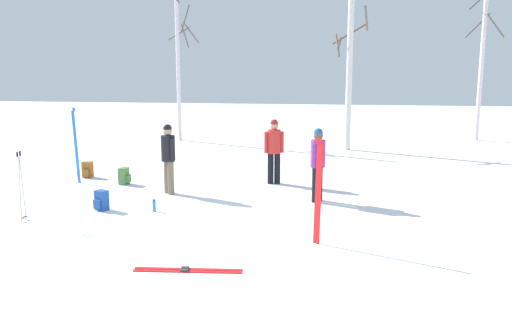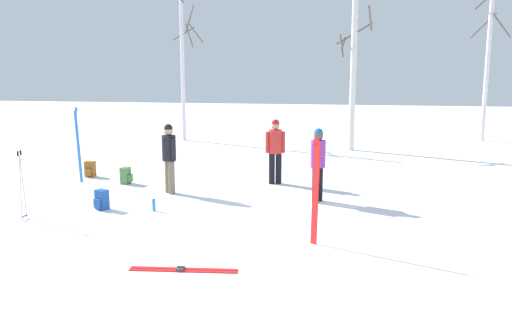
{
  "view_description": "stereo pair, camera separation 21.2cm",
  "coord_description": "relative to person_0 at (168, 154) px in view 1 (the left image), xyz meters",
  "views": [
    {
      "loc": [
        1.95,
        -9.37,
        3.29
      ],
      "look_at": [
        0.46,
        2.74,
        1.0
      ],
      "focal_mm": 38.35,
      "sensor_mm": 36.0,
      "label": 1
    },
    {
      "loc": [
        2.16,
        -9.34,
        3.29
      ],
      "look_at": [
        0.46,
        2.74,
        1.0
      ],
      "focal_mm": 38.35,
      "sensor_mm": 36.0,
      "label": 2
    }
  ],
  "objects": [
    {
      "name": "birch_tree_2",
      "position": [
        9.89,
        10.15,
        2.31
      ],
      "size": [
        1.4,
        1.4,
        6.38
      ],
      "color": "silver",
      "rests_on": "ground_plane"
    },
    {
      "name": "backpack_1",
      "position": [
        -2.77,
        1.52,
        -0.77
      ],
      "size": [
        0.27,
        0.3,
        0.44
      ],
      "color": "#99591E",
      "rests_on": "ground_plane"
    },
    {
      "name": "birch_tree_0",
      "position": [
        -2.0,
        8.63,
        2.4
      ],
      "size": [
        1.44,
        1.29,
        6.49
      ],
      "color": "silver",
      "rests_on": "ground_plane"
    },
    {
      "name": "backpack_2",
      "position": [
        -1.06,
        -1.63,
        -0.77
      ],
      "size": [
        0.32,
        0.34,
        0.44
      ],
      "color": "#1E4C99",
      "rests_on": "ground_plane"
    },
    {
      "name": "person_2",
      "position": [
        2.46,
        1.4,
        0.0
      ],
      "size": [
        0.51,
        0.34,
        1.72
      ],
      "color": "black",
      "rests_on": "ground_plane"
    },
    {
      "name": "ski_pair_planted_0",
      "position": [
        3.66,
        -3.28,
        -0.03
      ],
      "size": [
        0.15,
        0.12,
        1.91
      ],
      "color": "red",
      "rests_on": "ground_plane"
    },
    {
      "name": "ski_pair_lying_0",
      "position": [
        1.66,
        -4.8,
        -0.97
      ],
      "size": [
        1.72,
        0.29,
        0.05
      ],
      "color": "red",
      "rests_on": "ground_plane"
    },
    {
      "name": "person_0",
      "position": [
        0.0,
        0.0,
        0.0
      ],
      "size": [
        0.39,
        0.4,
        1.72
      ],
      "color": "#72604C",
      "rests_on": "ground_plane"
    },
    {
      "name": "ski_poles_0",
      "position": [
        -2.33,
        -2.59,
        -0.21
      ],
      "size": [
        0.07,
        0.2,
        1.44
      ],
      "color": "#B2B2BC",
      "rests_on": "ground_plane"
    },
    {
      "name": "water_bottle_0",
      "position": [
        0.12,
        -1.6,
        -0.85
      ],
      "size": [
        0.07,
        0.07,
        0.27
      ],
      "color": "#1E72BF",
      "rests_on": "ground_plane"
    },
    {
      "name": "person_1",
      "position": [
        3.62,
        -0.31,
        0.0
      ],
      "size": [
        0.34,
        0.47,
        1.72
      ],
      "color": "black",
      "rests_on": "ground_plane"
    },
    {
      "name": "ski_pair_planted_1",
      "position": [
        -2.76,
        0.86,
        0.02
      ],
      "size": [
        0.22,
        0.17,
        2.01
      ],
      "color": "blue",
      "rests_on": "ground_plane"
    },
    {
      "name": "ground_plane",
      "position": [
        1.76,
        -3.34,
        -0.98
      ],
      "size": [
        60.0,
        60.0,
        0.0
      ],
      "primitive_type": "plane",
      "color": "white"
    },
    {
      "name": "backpack_0",
      "position": [
        -1.46,
        0.83,
        -0.77
      ],
      "size": [
        0.31,
        0.28,
        0.44
      ],
      "color": "#4C7F3F",
      "rests_on": "ground_plane"
    },
    {
      "name": "birch_tree_1",
      "position": [
        4.6,
        7.15,
        2.02
      ],
      "size": [
        1.27,
        1.3,
        5.78
      ],
      "color": "silver",
      "rests_on": "ground_plane"
    }
  ]
}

